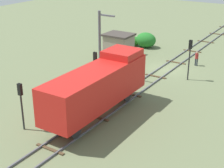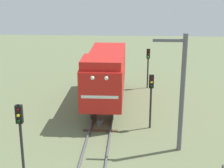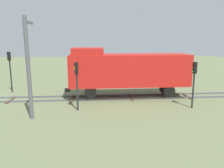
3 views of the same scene
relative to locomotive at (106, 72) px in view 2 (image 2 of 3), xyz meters
The scene contains 5 objects.
locomotive is the anchor object (origin of this frame).
traffic_signal_near 12.24m from the locomotive, 105.16° to the right, with size 0.32×0.34×4.26m.
traffic_signal_mid 5.61m from the locomotive, 52.65° to the right, with size 0.32×0.34×3.81m.
traffic_signal_far 6.04m from the locomotive, 53.38° to the left, with size 0.32×0.34×3.77m.
catenary_mast 9.09m from the locomotive, 56.91° to the right, with size 1.94×0.28×7.06m.
Camera 2 is at (2.03, -12.94, 9.85)m, focal length 55.00 mm.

